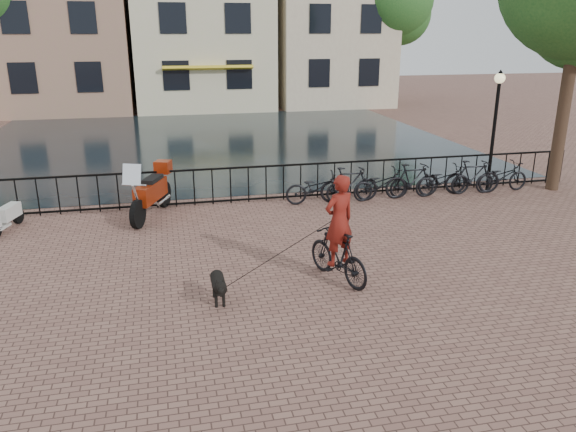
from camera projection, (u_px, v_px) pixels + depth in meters
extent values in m
plane|color=brown|center=(332.00, 354.00, 8.38)|extent=(100.00, 100.00, 0.00)
plane|color=black|center=(216.00, 141.00, 24.39)|extent=(20.00, 20.00, 0.00)
cube|color=black|center=(248.00, 167.00, 15.46)|extent=(20.00, 0.05, 0.05)
cube|color=black|center=(249.00, 199.00, 15.76)|extent=(20.00, 0.05, 0.05)
cube|color=#8E7052|center=(61.00, 5.00, 32.68)|extent=(7.50, 9.00, 12.00)
cube|color=#C2C093|center=(199.00, 14.00, 34.51)|extent=(8.00, 9.00, 11.00)
cube|color=yellow|center=(208.00, 68.00, 31.08)|extent=(5.00, 0.60, 0.15)
cube|color=#BDA98D|center=(324.00, 3.00, 35.95)|extent=(7.00, 9.00, 12.50)
cylinder|color=black|center=(566.00, 95.00, 16.18)|extent=(0.36, 0.36, 5.60)
cylinder|color=black|center=(391.00, 57.00, 34.94)|extent=(0.36, 0.36, 5.95)
cylinder|color=black|center=(493.00, 138.00, 16.41)|extent=(0.10, 0.10, 3.20)
sphere|color=beige|center=(500.00, 78.00, 15.88)|extent=(0.30, 0.30, 0.30)
imported|color=black|center=(338.00, 254.00, 10.68)|extent=(1.11, 1.85, 1.08)
imported|color=maroon|center=(339.00, 212.00, 10.41)|extent=(0.90, 0.74, 2.11)
imported|color=black|center=(316.00, 188.00, 15.46)|extent=(1.76, 0.74, 0.90)
imported|color=black|center=(349.00, 184.00, 15.64)|extent=(1.68, 0.54, 1.00)
imported|color=black|center=(381.00, 184.00, 15.86)|extent=(1.76, 0.76, 0.90)
imported|color=black|center=(412.00, 181.00, 16.04)|extent=(1.68, 0.54, 1.00)
imported|color=black|center=(443.00, 180.00, 16.26)|extent=(1.73, 0.65, 0.90)
imported|color=black|center=(473.00, 177.00, 16.44)|extent=(1.70, 0.64, 1.00)
imported|color=black|center=(501.00, 177.00, 16.65)|extent=(1.74, 0.68, 0.90)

